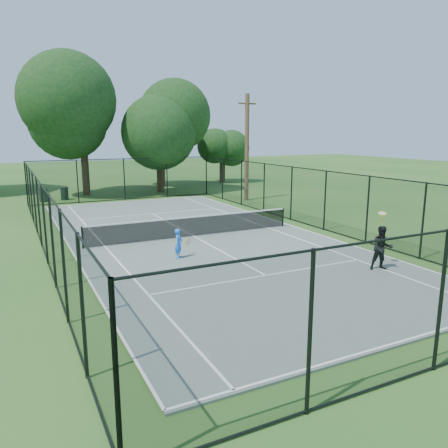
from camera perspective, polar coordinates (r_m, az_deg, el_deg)
name	(u,v)px	position (r m, az deg, el deg)	size (l,w,h in m)	color
ground	(194,237)	(20.52, -4.00, -1.76)	(120.00, 120.00, 0.00)	#1F501B
tennis_court	(194,237)	(20.51, -4.00, -1.68)	(11.00, 24.00, 0.06)	slate
tennis_net	(193,225)	(20.39, -4.02, -0.18)	(10.08, 0.08, 0.95)	black
fence	(193,206)	(20.22, -4.06, 2.37)	(13.10, 26.10, 3.00)	black
tree_near_left	(82,119)	(35.76, -18.06, 12.89)	(7.24, 7.24, 9.44)	#332114
tree_near_mid	(159,134)	(36.23, -8.49, 11.51)	(5.80, 5.80, 7.59)	#332114
tree_near_right	(161,132)	(39.85, -8.26, 11.85)	(5.57, 5.57, 7.69)	#332114
tree_far_right	(222,147)	(43.02, -0.23, 9.98)	(4.15, 4.15, 5.49)	#332114
trash_bin_left	(43,195)	(33.45, -22.55, 3.50)	(0.58, 0.58, 0.94)	black
trash_bin_right	(64,193)	(33.90, -20.11, 3.77)	(0.58, 0.58, 0.92)	black
utility_pole	(247,147)	(31.52, 3.01, 9.99)	(1.40, 0.30, 7.46)	#4C3823
player_blue	(179,243)	(16.92, -5.93, -2.54)	(0.82, 0.50, 1.15)	#1D74F9
player_black	(382,248)	(16.32, 19.95, -2.97)	(0.94, 0.92, 2.02)	black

